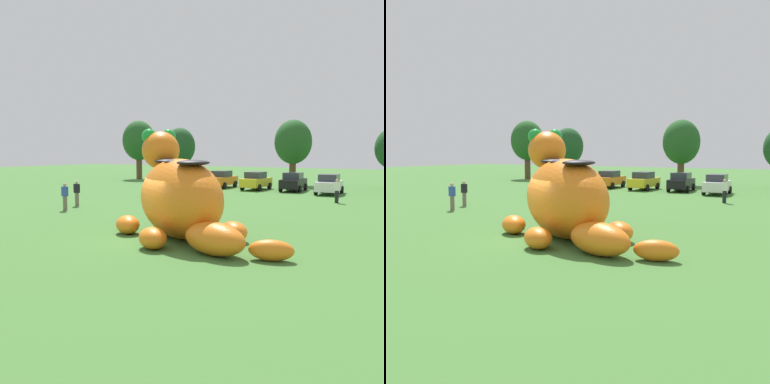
{
  "view_description": "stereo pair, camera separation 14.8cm",
  "coord_description": "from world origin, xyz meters",
  "views": [
    {
      "loc": [
        10.56,
        -14.01,
        3.63
      ],
      "look_at": [
        0.85,
        2.06,
        1.85
      ],
      "focal_mm": 40.02,
      "sensor_mm": 36.0,
      "label": 1
    },
    {
      "loc": [
        10.69,
        -13.93,
        3.63
      ],
      "look_at": [
        0.85,
        2.06,
        1.85
      ],
      "focal_mm": 40.02,
      "sensor_mm": 36.0,
      "label": 2
    }
  ],
  "objects": [
    {
      "name": "ground_plane",
      "position": [
        0.0,
        0.0,
        0.0
      ],
      "size": [
        160.0,
        160.0,
        0.0
      ],
      "primitive_type": "plane",
      "color": "#427533"
    },
    {
      "name": "giant_inflatable_creature",
      "position": [
        0.87,
        1.07,
        1.72
      ],
      "size": [
        8.9,
        6.47,
        4.71
      ],
      "color": "orange",
      "rests_on": "ground"
    },
    {
      "name": "car_blue",
      "position": [
        -12.52,
        23.61,
        0.86
      ],
      "size": [
        2.08,
        4.17,
        1.72
      ],
      "color": "#2347B7",
      "rests_on": "ground"
    },
    {
      "name": "car_orange",
      "position": [
        -9.09,
        24.4,
        0.86
      ],
      "size": [
        2.01,
        4.14,
        1.72
      ],
      "color": "orange",
      "rests_on": "ground"
    },
    {
      "name": "car_yellow",
      "position": [
        -5.23,
        23.96,
        0.86
      ],
      "size": [
        1.97,
        4.12,
        1.72
      ],
      "color": "yellow",
      "rests_on": "ground"
    },
    {
      "name": "car_black",
      "position": [
        -1.74,
        24.41,
        0.86
      ],
      "size": [
        2.2,
        4.23,
        1.72
      ],
      "color": "black",
      "rests_on": "ground"
    },
    {
      "name": "car_white",
      "position": [
        1.8,
        23.14,
        0.86
      ],
      "size": [
        2.13,
        4.19,
        1.72
      ],
      "color": "white",
      "rests_on": "ground"
    },
    {
      "name": "tree_far_left",
      "position": [
        -25.06,
        31.32,
        5.05
      ],
      "size": [
        4.35,
        4.35,
        7.72
      ],
      "color": "brown",
      "rests_on": "ground"
    },
    {
      "name": "tree_left",
      "position": [
        -16.93,
        28.75,
        4.2
      ],
      "size": [
        3.62,
        3.62,
        6.43
      ],
      "color": "brown",
      "rests_on": "ground"
    },
    {
      "name": "tree_mid_left",
      "position": [
        -4.13,
        31.51,
        4.63
      ],
      "size": [
        3.99,
        3.99,
        7.07
      ],
      "color": "brown",
      "rests_on": "ground"
    },
    {
      "name": "spectator_near_inflatable",
      "position": [
        -10.78,
        6.39,
        0.85
      ],
      "size": [
        0.38,
        0.26,
        1.71
      ],
      "color": "#726656",
      "rests_on": "ground"
    },
    {
      "name": "spectator_mid_field",
      "position": [
        3.78,
        17.09,
        0.85
      ],
      "size": [
        0.38,
        0.26,
        1.71
      ],
      "color": "black",
      "rests_on": "ground"
    },
    {
      "name": "spectator_wandering",
      "position": [
        -9.33,
        16.29,
        0.85
      ],
      "size": [
        0.38,
        0.26,
        1.71
      ],
      "color": "black",
      "rests_on": "ground"
    },
    {
      "name": "spectator_far_side",
      "position": [
        -9.78,
        4.44,
        0.85
      ],
      "size": [
        0.38,
        0.26,
        1.71
      ],
      "color": "#726656",
      "rests_on": "ground"
    }
  ]
}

